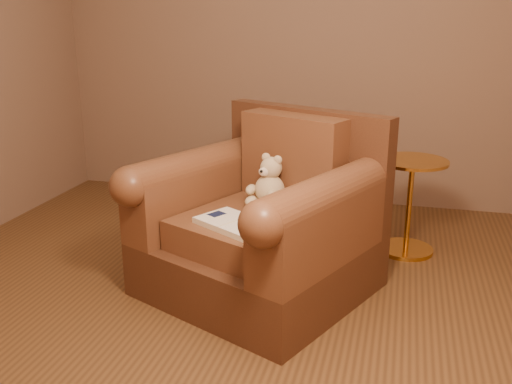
# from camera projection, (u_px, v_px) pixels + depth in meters

# --- Properties ---
(floor) EXTENTS (4.00, 4.00, 0.00)m
(floor) POSITION_uv_depth(u_px,v_px,m) (223.00, 305.00, 3.13)
(floor) COLOR brown
(floor) RESTS_ON ground
(armchair) EXTENTS (1.44, 1.41, 1.00)m
(armchair) POSITION_uv_depth(u_px,v_px,m) (264.00, 225.00, 3.23)
(armchair) COLOR #482818
(armchair) RESTS_ON floor
(teddy_bear) EXTENTS (0.22, 0.25, 0.30)m
(teddy_bear) POSITION_uv_depth(u_px,v_px,m) (268.00, 185.00, 3.26)
(teddy_bear) COLOR #CBB58E
(teddy_bear) RESTS_ON armchair
(guidebook) EXTENTS (0.48, 0.42, 0.03)m
(guidebook) POSITION_uv_depth(u_px,v_px,m) (235.00, 224.00, 2.94)
(guidebook) COLOR beige
(guidebook) RESTS_ON armchair
(side_table) EXTENTS (0.45, 0.45, 0.63)m
(side_table) POSITION_uv_depth(u_px,v_px,m) (409.00, 203.00, 3.73)
(side_table) COLOR gold
(side_table) RESTS_ON floor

